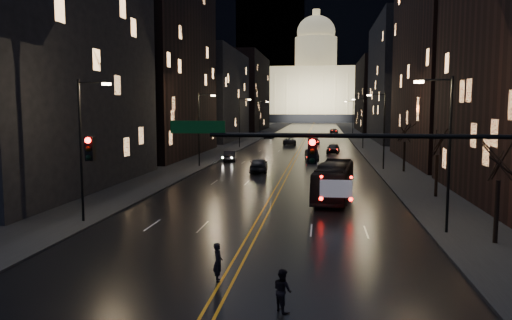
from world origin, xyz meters
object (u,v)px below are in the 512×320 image
at_px(traffic_signal, 376,165).
at_px(bus, 334,181).
at_px(receding_car_a, 312,155).
at_px(oncoming_car_b, 230,156).
at_px(oncoming_car_a, 259,165).
at_px(pedestrian_b, 283,290).
at_px(pedestrian_a, 218,262).

height_order(traffic_signal, bus, traffic_signal).
distance_m(traffic_signal, receding_car_a, 49.62).
xyz_separation_m(oncoming_car_b, receding_car_a, (11.00, 2.04, 0.03)).
height_order(oncoming_car_a, pedestrian_b, oncoming_car_a).
height_order(traffic_signal, oncoming_car_b, traffic_signal).
xyz_separation_m(receding_car_a, pedestrian_a, (-2.88, -48.59, 0.06)).
bearing_deg(oncoming_car_b, oncoming_car_a, 108.56).
bearing_deg(traffic_signal, oncoming_car_a, 104.08).
bearing_deg(pedestrian_a, oncoming_car_a, -14.09).
bearing_deg(receding_car_a, bus, -91.50).
xyz_separation_m(traffic_signal, oncoming_car_b, (-14.41, 47.27, -4.36)).
xyz_separation_m(receding_car_a, pedestrian_b, (0.04, -51.30, 0.01)).
bearing_deg(pedestrian_a, pedestrian_b, -151.55).
bearing_deg(oncoming_car_b, pedestrian_a, 92.57).
distance_m(oncoming_car_b, receding_car_a, 11.19).
distance_m(traffic_signal, pedestrian_b, 5.83).
bearing_deg(bus, oncoming_car_a, 123.69).
bearing_deg(traffic_signal, pedestrian_a, 173.48).
xyz_separation_m(traffic_signal, pedestrian_a, (-6.29, 0.72, -4.27)).
xyz_separation_m(traffic_signal, oncoming_car_a, (-9.13, 36.39, -4.26)).
relative_size(traffic_signal, receding_car_a, 3.70).
height_order(receding_car_a, pedestrian_a, pedestrian_a).
bearing_deg(receding_car_a, oncoming_car_b, -175.66).
height_order(traffic_signal, oncoming_car_a, traffic_signal).
distance_m(oncoming_car_a, pedestrian_b, 38.81).
distance_m(oncoming_car_b, pedestrian_b, 50.48).
bearing_deg(traffic_signal, bus, 92.93).
height_order(oncoming_car_a, receding_car_a, oncoming_car_a).
xyz_separation_m(oncoming_car_a, oncoming_car_b, (-5.28, 10.88, -0.10)).
relative_size(bus, receding_car_a, 2.24).
xyz_separation_m(bus, oncoming_car_a, (-8.07, 15.77, -0.61)).
distance_m(bus, pedestrian_a, 20.59).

